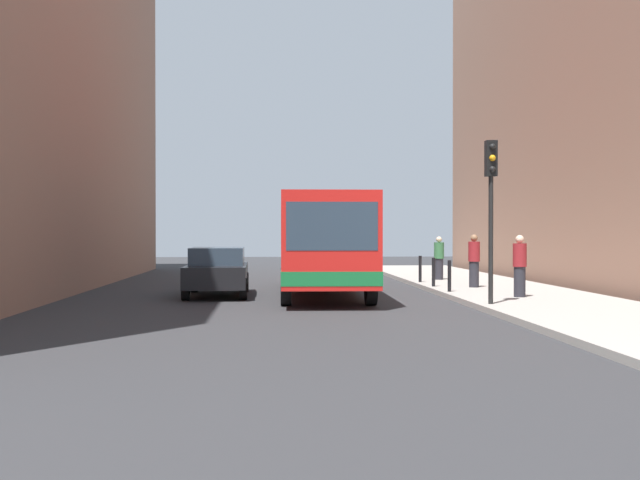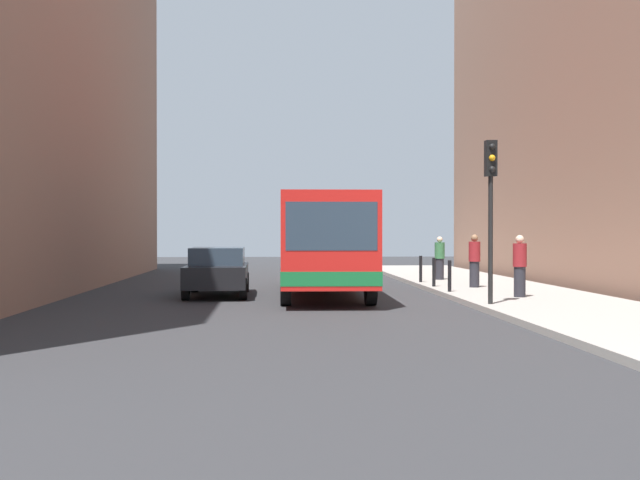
% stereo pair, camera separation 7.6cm
% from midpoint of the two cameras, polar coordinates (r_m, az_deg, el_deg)
% --- Properties ---
extents(ground_plane, '(80.00, 80.00, 0.00)m').
position_cam_midpoint_polar(ground_plane, '(22.16, 1.37, -4.48)').
color(ground_plane, '#2D2D30').
extents(sidewalk, '(4.40, 40.00, 0.15)m').
position_cam_midpoint_polar(sidewalk, '(23.27, 14.77, -4.07)').
color(sidewalk, '#9E9991').
rests_on(sidewalk, ground).
extents(bus, '(2.77, 11.07, 3.00)m').
position_cam_midpoint_polar(bus, '(24.75, 0.03, 0.05)').
color(bus, red).
rests_on(bus, ground).
extents(car_beside_bus, '(1.90, 4.42, 1.48)m').
position_cam_midpoint_polar(car_beside_bus, '(24.20, -7.58, -2.20)').
color(car_beside_bus, black).
rests_on(car_beside_bus, ground).
extents(traffic_light, '(0.28, 0.33, 4.10)m').
position_cam_midpoint_polar(traffic_light, '(20.06, 12.26, 3.57)').
color(traffic_light, black).
rests_on(traffic_light, sidewalk).
extents(bollard_near, '(0.11, 0.11, 0.95)m').
position_cam_midpoint_polar(bollard_near, '(23.98, 9.33, -2.61)').
color(bollard_near, black).
rests_on(bollard_near, sidewalk).
extents(bollard_mid, '(0.11, 0.11, 0.95)m').
position_cam_midpoint_polar(bollard_mid, '(26.21, 8.19, -2.33)').
color(bollard_mid, black).
rests_on(bollard_mid, sidewalk).
extents(bollard_far, '(0.11, 0.11, 0.95)m').
position_cam_midpoint_polar(bollard_far, '(28.45, 7.24, -2.10)').
color(bollard_far, black).
rests_on(bollard_far, sidewalk).
extents(pedestrian_near_signal, '(0.38, 0.38, 1.72)m').
position_cam_midpoint_polar(pedestrian_near_signal, '(22.40, 14.26, -1.85)').
color(pedestrian_near_signal, '#26262D').
rests_on(pedestrian_near_signal, sidewalk).
extents(pedestrian_mid_sidewalk, '(0.38, 0.38, 1.73)m').
position_cam_midpoint_polar(pedestrian_mid_sidewalk, '(26.02, 11.09, -1.50)').
color(pedestrian_mid_sidewalk, '#26262D').
rests_on(pedestrian_mid_sidewalk, sidewalk).
extents(pedestrian_far_sidewalk, '(0.38, 0.38, 1.64)m').
position_cam_midpoint_polar(pedestrian_far_sidewalk, '(30.03, 8.60, -1.32)').
color(pedestrian_far_sidewalk, '#26262D').
rests_on(pedestrian_far_sidewalk, sidewalk).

